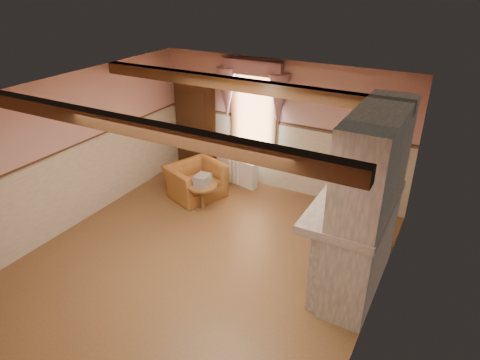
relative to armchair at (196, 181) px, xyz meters
The scene contains 26 objects.
floor 2.27m from the armchair, 52.67° to the right, with size 5.50×6.00×0.01m, color brown.
ceiling 3.32m from the armchair, 52.67° to the right, with size 5.50×6.00×0.01m, color silver.
wall_back 2.10m from the armchair, 41.89° to the left, with size 5.50×0.02×2.80m, color tan.
wall_front 5.08m from the armchair, 74.14° to the right, with size 5.50×0.02×2.80m, color tan.
wall_left 2.49m from the armchair, 127.99° to the right, with size 0.02×6.00×2.80m, color tan.
wall_right 4.60m from the armchair, 23.44° to the right, with size 0.02×6.00×2.80m, color tan.
wainscot 2.28m from the armchair, 52.67° to the right, with size 5.50×6.00×1.50m, color beige, non-canonical shape.
chair_rail 2.52m from the armchair, 52.67° to the right, with size 5.50×6.00×0.08m, color black, non-canonical shape.
firebox 3.56m from the armchair, 19.38° to the right, with size 0.20×0.95×0.90m, color black.
armchair is the anchor object (origin of this frame).
side_table 0.62m from the armchair, 42.81° to the right, with size 0.58×0.58×0.55m, color brown.
book_stack 0.65m from the armchair, 40.76° to the right, with size 0.26×0.32×0.20m, color #B7AD8C.
radiator 1.13m from the armchair, 54.77° to the left, with size 0.70×0.18×0.60m, color silver.
bowl 3.89m from the armchair, 14.71° to the right, with size 0.38×0.38×0.09m, color brown.
mantel_clock 3.84m from the armchair, ahead, with size 0.14×0.24×0.20m, color black.
oil_lamp 3.87m from the armchair, 11.76° to the right, with size 0.11×0.11×0.28m, color gold.
candle_red 4.27m from the armchair, 28.84° to the right, with size 0.06×0.06×0.16m, color maroon.
jar_yellow 4.04m from the armchair, 21.78° to the right, with size 0.06×0.06×0.12m, color gold.
fireplace 4.10m from the armchair, 17.34° to the right, with size 0.85×2.00×2.80m, color gray.
mantel 3.92m from the armchair, 18.15° to the right, with size 1.05×2.05×0.12m, color gray.
overmantel_mirror 3.96m from the armchair, 19.07° to the right, with size 0.06×1.44×1.04m, color silver.
door 1.54m from the armchair, 122.62° to the left, with size 1.10×0.10×2.10m, color black.
window 1.92m from the armchair, 57.45° to the left, with size 1.06×0.08×2.02m, color white.
window_drapes 2.32m from the armchair, 55.38° to the left, with size 1.30×0.14×1.40m, color gray.
ceiling_beam_front 4.03m from the armchair, 65.50° to the right, with size 5.50×0.18×0.20m, color black.
ceiling_beam_back 2.77m from the armchair, 23.17° to the right, with size 5.50×0.18×0.20m, color black.
Camera 1 is at (3.37, -4.86, 4.43)m, focal length 32.00 mm.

